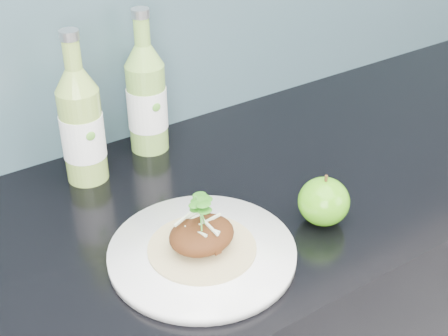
{
  "coord_description": "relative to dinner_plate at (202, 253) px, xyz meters",
  "views": [
    {
      "loc": [
        -0.43,
        0.96,
        1.52
      ],
      "look_at": [
        0.03,
        1.64,
        1.0
      ],
      "focal_mm": 50.0,
      "sensor_mm": 36.0,
      "label": 1
    }
  ],
  "objects": [
    {
      "name": "dinner_plate",
      "position": [
        0.0,
        0.0,
        0.0
      ],
      "size": [
        0.36,
        0.36,
        0.02
      ],
      "color": "white",
      "rests_on": "kitchen_counter"
    },
    {
      "name": "pork_taco",
      "position": [
        -0.0,
        -0.0,
        0.04
      ],
      "size": [
        0.16,
        0.16,
        0.1
      ],
      "color": "tan",
      "rests_on": "dinner_plate"
    },
    {
      "name": "green_apple",
      "position": [
        0.21,
        -0.03,
        0.03
      ],
      "size": [
        0.09,
        0.09,
        0.09
      ],
      "rotation": [
        0.0,
        0.0,
        -0.09
      ],
      "color": "#34910F",
      "rests_on": "kitchen_counter"
    },
    {
      "name": "cider_bottle_left",
      "position": [
        -0.05,
        0.3,
        0.1
      ],
      "size": [
        0.08,
        0.08,
        0.28
      ],
      "rotation": [
        0.0,
        0.0,
        -0.1
      ],
      "color": "#86A846",
      "rests_on": "kitchen_counter"
    },
    {
      "name": "cider_bottle_right",
      "position": [
        0.09,
        0.34,
        0.1
      ],
      "size": [
        0.09,
        0.09,
        0.28
      ],
      "rotation": [
        0.0,
        0.0,
        0.23
      ],
      "color": "#7BAA47",
      "rests_on": "kitchen_counter"
    }
  ]
}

